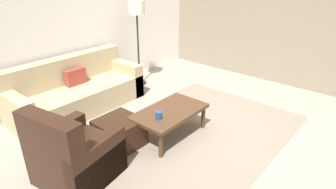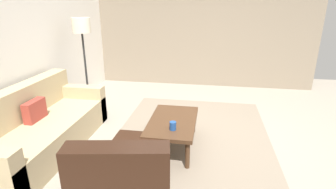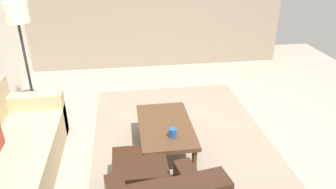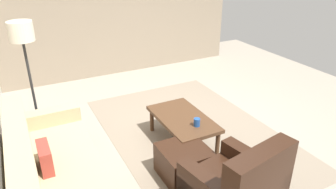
% 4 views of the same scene
% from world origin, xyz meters
% --- Properties ---
extents(ground_plane, '(8.00, 8.00, 0.00)m').
position_xyz_m(ground_plane, '(0.00, 0.00, 0.00)').
color(ground_plane, gray).
extents(rear_partition, '(6.00, 0.12, 2.80)m').
position_xyz_m(rear_partition, '(0.00, 2.60, 1.40)').
color(rear_partition, silver).
rests_on(rear_partition, ground_plane).
extents(stone_feature_panel, '(0.12, 5.20, 2.80)m').
position_xyz_m(stone_feature_panel, '(3.00, 0.00, 1.40)').
color(stone_feature_panel, gray).
rests_on(stone_feature_panel, ground_plane).
extents(area_rug, '(3.52, 2.33, 0.01)m').
position_xyz_m(area_rug, '(0.00, 0.00, 0.00)').
color(area_rug, gray).
rests_on(area_rug, ground_plane).
extents(couch_main, '(2.26, 0.91, 0.88)m').
position_xyz_m(couch_main, '(-0.53, 2.10, 0.30)').
color(couch_main, tan).
rests_on(couch_main, ground_plane).
extents(ottoman, '(0.56, 0.56, 0.40)m').
position_xyz_m(ottoman, '(-0.80, 0.61, 0.20)').
color(ottoman, black).
rests_on(ottoman, ground_plane).
extents(coffee_table, '(1.10, 0.64, 0.41)m').
position_xyz_m(coffee_table, '(-0.15, 0.25, 0.36)').
color(coffee_table, '#472D1C').
rests_on(coffee_table, ground_plane).
extents(cup, '(0.09, 0.09, 0.11)m').
position_xyz_m(cup, '(-0.44, 0.20, 0.46)').
color(cup, '#1E478C').
rests_on(cup, coffee_table).
extents(lamp_standing, '(0.32, 0.32, 1.71)m').
position_xyz_m(lamp_standing, '(0.99, 2.05, 1.41)').
color(lamp_standing, black).
rests_on(lamp_standing, ground_plane).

